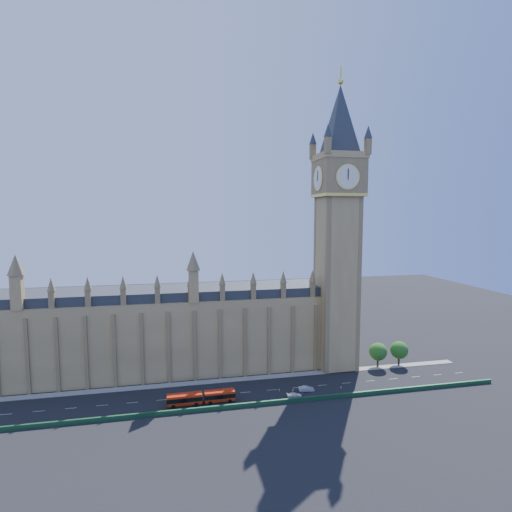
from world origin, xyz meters
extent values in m
plane|color=black|center=(0.00, 0.00, 0.00)|extent=(400.00, 400.00, 0.00)
cube|color=#9D814C|center=(-25.00, 22.00, 12.50)|extent=(120.00, 20.00, 25.00)
cube|color=#2D3035|center=(-25.00, 22.00, 26.50)|extent=(120.00, 18.00, 3.00)
cube|color=#9D814C|center=(38.00, 14.00, 29.00)|extent=(12.00, 12.00, 58.00)
cube|color=olive|center=(38.00, 14.00, 64.00)|extent=(14.00, 14.00, 12.00)
cylinder|color=silver|center=(38.00, 6.85, 64.00)|extent=(7.20, 0.30, 7.20)
cube|color=#9D814C|center=(38.00, 14.00, 71.00)|extent=(14.50, 14.50, 2.00)
pyramid|color=#2D3035|center=(38.00, 14.00, 94.00)|extent=(20.59, 20.59, 22.00)
sphere|color=#F2C64C|center=(38.00, 14.00, 94.80)|extent=(1.80, 1.80, 1.80)
cube|color=#1E4C2D|center=(0.00, -9.00, 0.60)|extent=(160.00, 0.60, 1.20)
cube|color=gray|center=(0.00, 9.50, 0.08)|extent=(160.00, 3.00, 0.16)
cylinder|color=#382619|center=(52.00, 10.00, 2.00)|extent=(0.70, 0.70, 4.00)
sphere|color=#144E19|center=(52.00, 10.00, 5.50)|extent=(6.00, 6.00, 6.00)
sphere|color=#144E19|center=(52.80, 10.30, 6.10)|extent=(4.38, 4.38, 4.38)
cylinder|color=#382619|center=(60.00, 10.00, 2.00)|extent=(0.70, 0.70, 4.00)
sphere|color=#144E19|center=(60.00, 10.00, 5.50)|extent=(6.00, 6.00, 6.00)
sphere|color=#144E19|center=(60.80, 10.30, 6.10)|extent=(4.38, 4.38, 4.38)
cube|color=red|center=(-13.80, -4.59, 1.59)|extent=(9.58, 2.80, 3.18)
cube|color=red|center=(-4.15, -4.44, 1.59)|extent=(8.52, 2.78, 3.18)
cube|color=black|center=(-13.80, -4.59, 1.97)|extent=(9.64, 2.85, 1.21)
cube|color=black|center=(-4.15, -4.44, 1.97)|extent=(8.57, 2.83, 1.21)
cylinder|color=black|center=(-9.24, -4.52, 1.43)|extent=(0.88, 2.56, 2.55)
cylinder|color=black|center=(-16.83, -5.96, 0.53)|extent=(1.07, 0.33, 1.06)
cylinder|color=black|center=(-16.87, -3.31, 0.53)|extent=(1.07, 0.33, 1.06)
cylinder|color=black|center=(-10.72, -5.86, 0.53)|extent=(1.07, 0.33, 1.06)
cylinder|color=black|center=(-10.76, -3.21, 0.53)|extent=(1.07, 0.33, 1.06)
cylinder|color=black|center=(-6.84, -5.81, 0.53)|extent=(1.07, 0.33, 1.06)
cylinder|color=black|center=(-6.88, -3.15, 0.53)|extent=(1.07, 0.33, 1.06)
cylinder|color=black|center=(-1.41, -5.72, 0.53)|extent=(1.07, 0.33, 1.06)
cylinder|color=black|center=(-1.45, -3.07, 0.53)|extent=(1.07, 0.33, 1.06)
imported|color=#414448|center=(-2.00, -4.54, 0.64)|extent=(3.79, 1.55, 1.29)
imported|color=#B0B4B8|center=(21.91, -2.99, 0.75)|extent=(4.74, 2.20, 1.50)
imported|color=white|center=(17.19, -5.98, 0.63)|extent=(4.41, 1.93, 1.26)
cube|color=black|center=(17.89, -2.37, 0.02)|extent=(0.44, 0.44, 0.04)
cone|color=#E25C0B|center=(17.89, -2.37, 0.35)|extent=(0.49, 0.49, 0.71)
cylinder|color=white|center=(17.89, -2.37, 0.45)|extent=(0.34, 0.34, 0.12)
cube|color=black|center=(14.00, -1.09, 0.02)|extent=(0.41, 0.41, 0.04)
cone|color=orange|center=(14.00, -1.09, 0.32)|extent=(0.45, 0.45, 0.64)
cylinder|color=white|center=(14.00, -1.09, 0.41)|extent=(0.31, 0.31, 0.11)
cube|color=black|center=(32.72, -3.31, 0.02)|extent=(0.53, 0.53, 0.04)
cone|color=#FF630D|center=(32.72, -3.31, 0.36)|extent=(0.58, 0.58, 0.73)
cylinder|color=white|center=(32.72, -3.31, 0.47)|extent=(0.35, 0.35, 0.12)
cube|color=black|center=(20.48, -0.48, 0.02)|extent=(0.55, 0.55, 0.04)
cone|color=#FF4E0D|center=(20.48, -0.48, 0.36)|extent=(0.61, 0.61, 0.73)
cylinder|color=white|center=(20.48, -0.48, 0.47)|extent=(0.35, 0.35, 0.12)
camera|label=1|loc=(-15.95, -111.15, 51.96)|focal=28.00mm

